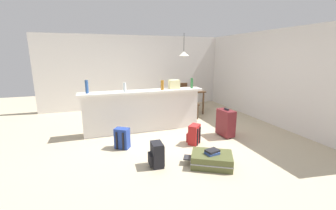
{
  "coord_description": "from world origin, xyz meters",
  "views": [
    {
      "loc": [
        -1.49,
        -4.7,
        1.87
      ],
      "look_at": [
        0.13,
        0.14,
        0.68
      ],
      "focal_mm": 23.4,
      "sensor_mm": 36.0,
      "label": 1
    }
  ],
  "objects_px": {
    "suitcase_flat_olive": "(211,160)",
    "backpack_blue": "(122,138)",
    "bottle_amber": "(162,85)",
    "pendant_lamp": "(184,54)",
    "suitcase_upright_maroon": "(226,123)",
    "bottle_green": "(192,83)",
    "dining_chair_near_partition": "(190,101)",
    "backpack_black": "(157,155)",
    "bottle_blue": "(87,87)",
    "grocery_bag": "(174,84)",
    "backpack_red": "(194,135)",
    "dining_table": "(185,93)",
    "bottle_clear": "(125,87)",
    "dining_chair_far_side": "(181,95)",
    "book_stack": "(212,152)"
  },
  "relations": [
    {
      "from": "suitcase_flat_olive",
      "to": "backpack_red",
      "type": "bearing_deg",
      "value": 83.1
    },
    {
      "from": "dining_chair_far_side",
      "to": "bottle_green",
      "type": "bearing_deg",
      "value": -103.33
    },
    {
      "from": "grocery_bag",
      "to": "backpack_red",
      "type": "bearing_deg",
      "value": -88.01
    },
    {
      "from": "bottle_clear",
      "to": "book_stack",
      "type": "height_order",
      "value": "bottle_clear"
    },
    {
      "from": "backpack_blue",
      "to": "dining_chair_far_side",
      "type": "bearing_deg",
      "value": 48.63
    },
    {
      "from": "book_stack",
      "to": "bottle_green",
      "type": "bearing_deg",
      "value": 75.52
    },
    {
      "from": "bottle_clear",
      "to": "grocery_bag",
      "type": "distance_m",
      "value": 1.25
    },
    {
      "from": "dining_table",
      "to": "book_stack",
      "type": "height_order",
      "value": "dining_table"
    },
    {
      "from": "dining_chair_near_partition",
      "to": "pendant_lamp",
      "type": "relative_size",
      "value": 1.27
    },
    {
      "from": "dining_chair_far_side",
      "to": "backpack_black",
      "type": "relative_size",
      "value": 2.21
    },
    {
      "from": "suitcase_flat_olive",
      "to": "backpack_red",
      "type": "distance_m",
      "value": 0.97
    },
    {
      "from": "grocery_bag",
      "to": "suitcase_upright_maroon",
      "type": "height_order",
      "value": "grocery_bag"
    },
    {
      "from": "bottle_amber",
      "to": "dining_chair_near_partition",
      "type": "distance_m",
      "value": 1.53
    },
    {
      "from": "grocery_bag",
      "to": "book_stack",
      "type": "bearing_deg",
      "value": -92.03
    },
    {
      "from": "bottle_green",
      "to": "dining_table",
      "type": "distance_m",
      "value": 1.48
    },
    {
      "from": "pendant_lamp",
      "to": "suitcase_flat_olive",
      "type": "xyz_separation_m",
      "value": [
        -0.89,
        -3.45,
        -1.77
      ]
    },
    {
      "from": "grocery_bag",
      "to": "backpack_black",
      "type": "relative_size",
      "value": 0.62
    },
    {
      "from": "bottle_blue",
      "to": "dining_chair_far_side",
      "type": "relative_size",
      "value": 0.32
    },
    {
      "from": "grocery_bag",
      "to": "suitcase_flat_olive",
      "type": "xyz_separation_m",
      "value": [
        -0.08,
        -2.1,
        -1.02
      ]
    },
    {
      "from": "bottle_amber",
      "to": "book_stack",
      "type": "bearing_deg",
      "value": -82.42
    },
    {
      "from": "suitcase_flat_olive",
      "to": "backpack_blue",
      "type": "height_order",
      "value": "backpack_blue"
    },
    {
      "from": "backpack_black",
      "to": "bottle_amber",
      "type": "bearing_deg",
      "value": 69.74
    },
    {
      "from": "backpack_black",
      "to": "suitcase_upright_maroon",
      "type": "distance_m",
      "value": 2.07
    },
    {
      "from": "bottle_clear",
      "to": "backpack_red",
      "type": "xyz_separation_m",
      "value": [
        1.28,
        -1.02,
        -0.93
      ]
    },
    {
      "from": "dining_chair_near_partition",
      "to": "bottle_amber",
      "type": "bearing_deg",
      "value": -143.61
    },
    {
      "from": "bottle_green",
      "to": "backpack_blue",
      "type": "bearing_deg",
      "value": -156.93
    },
    {
      "from": "bottle_amber",
      "to": "suitcase_upright_maroon",
      "type": "height_order",
      "value": "bottle_amber"
    },
    {
      "from": "bottle_amber",
      "to": "suitcase_upright_maroon",
      "type": "xyz_separation_m",
      "value": [
        1.26,
        -0.87,
        -0.81
      ]
    },
    {
      "from": "bottle_clear",
      "to": "book_stack",
      "type": "relative_size",
      "value": 0.84
    },
    {
      "from": "bottle_green",
      "to": "dining_chair_near_partition",
      "type": "relative_size",
      "value": 0.28
    },
    {
      "from": "grocery_bag",
      "to": "pendant_lamp",
      "type": "bearing_deg",
      "value": 59.03
    },
    {
      "from": "bottle_amber",
      "to": "grocery_bag",
      "type": "relative_size",
      "value": 0.91
    },
    {
      "from": "dining_table",
      "to": "suitcase_flat_olive",
      "type": "xyz_separation_m",
      "value": [
        -0.91,
        -3.36,
        -0.54
      ]
    },
    {
      "from": "pendant_lamp",
      "to": "backpack_red",
      "type": "relative_size",
      "value": 1.74
    },
    {
      "from": "bottle_amber",
      "to": "book_stack",
      "type": "distance_m",
      "value": 2.21
    },
    {
      "from": "dining_table",
      "to": "book_stack",
      "type": "bearing_deg",
      "value": -105.07
    },
    {
      "from": "bottle_blue",
      "to": "grocery_bag",
      "type": "relative_size",
      "value": 1.13
    },
    {
      "from": "suitcase_upright_maroon",
      "to": "backpack_blue",
      "type": "relative_size",
      "value": 1.6
    },
    {
      "from": "suitcase_flat_olive",
      "to": "backpack_red",
      "type": "height_order",
      "value": "backpack_red"
    },
    {
      "from": "bottle_blue",
      "to": "dining_table",
      "type": "distance_m",
      "value": 3.2
    },
    {
      "from": "bottle_clear",
      "to": "suitcase_upright_maroon",
      "type": "distance_m",
      "value": 2.46
    },
    {
      "from": "bottle_green",
      "to": "backpack_red",
      "type": "relative_size",
      "value": 0.62
    },
    {
      "from": "grocery_bag",
      "to": "bottle_blue",
      "type": "bearing_deg",
      "value": -179.66
    },
    {
      "from": "bottle_amber",
      "to": "suitcase_upright_maroon",
      "type": "relative_size",
      "value": 0.35
    },
    {
      "from": "dining_table",
      "to": "dining_chair_near_partition",
      "type": "relative_size",
      "value": 1.18
    },
    {
      "from": "dining_chair_near_partition",
      "to": "pendant_lamp",
      "type": "distance_m",
      "value": 1.5
    },
    {
      "from": "bottle_amber",
      "to": "grocery_bag",
      "type": "height_order",
      "value": "bottle_amber"
    },
    {
      "from": "bottle_amber",
      "to": "pendant_lamp",
      "type": "distance_m",
      "value": 1.99
    },
    {
      "from": "dining_chair_far_side",
      "to": "backpack_red",
      "type": "bearing_deg",
      "value": -106.27
    },
    {
      "from": "dining_chair_far_side",
      "to": "suitcase_flat_olive",
      "type": "xyz_separation_m",
      "value": [
        -0.96,
        -3.85,
        -0.41
      ]
    }
  ]
}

